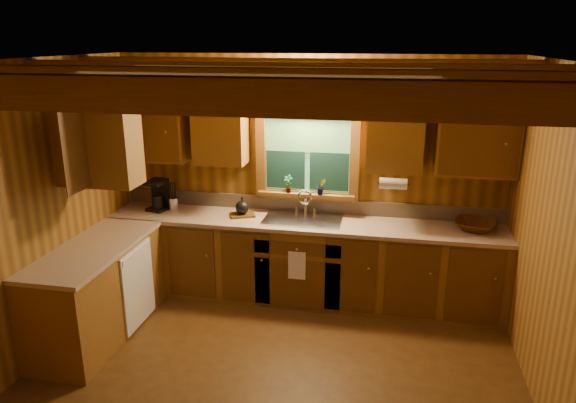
{
  "coord_description": "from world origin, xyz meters",
  "views": [
    {
      "loc": [
        0.89,
        -3.66,
        2.76
      ],
      "look_at": [
        0.0,
        0.8,
        1.35
      ],
      "focal_mm": 33.17,
      "sensor_mm": 36.0,
      "label": 1
    }
  ],
  "objects_px": {
    "coffee_maker": "(159,194)",
    "cutting_board": "(242,215)",
    "wicker_basket": "(475,226)",
    "sink": "(303,224)"
  },
  "relations": [
    {
      "from": "sink",
      "to": "coffee_maker",
      "type": "bearing_deg",
      "value": 177.84
    },
    {
      "from": "coffee_maker",
      "to": "wicker_basket",
      "type": "distance_m",
      "value": 3.41
    },
    {
      "from": "sink",
      "to": "wicker_basket",
      "type": "relative_size",
      "value": 2.06
    },
    {
      "from": "cutting_board",
      "to": "wicker_basket",
      "type": "xyz_separation_m",
      "value": [
        2.42,
        0.03,
        0.04
      ]
    },
    {
      "from": "coffee_maker",
      "to": "wicker_basket",
      "type": "height_order",
      "value": "coffee_maker"
    },
    {
      "from": "sink",
      "to": "wicker_basket",
      "type": "bearing_deg",
      "value": 1.09
    },
    {
      "from": "coffee_maker",
      "to": "cutting_board",
      "type": "relative_size",
      "value": 1.32
    },
    {
      "from": "coffee_maker",
      "to": "wicker_basket",
      "type": "relative_size",
      "value": 0.87
    },
    {
      "from": "sink",
      "to": "cutting_board",
      "type": "bearing_deg",
      "value": 179.44
    },
    {
      "from": "coffee_maker",
      "to": "sink",
      "type": "bearing_deg",
      "value": 10.95
    }
  ]
}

